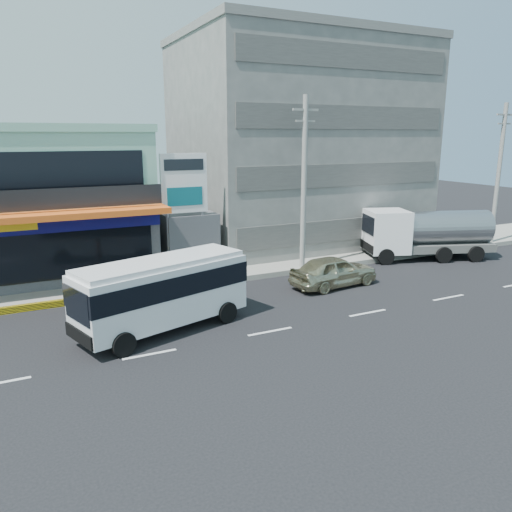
{
  "coord_description": "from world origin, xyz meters",
  "views": [
    {
      "loc": [
        -8.93,
        -16.95,
        7.86
      ],
      "look_at": [
        1.28,
        3.93,
        2.2
      ],
      "focal_mm": 35.0,
      "sensor_mm": 36.0,
      "label": 1
    }
  ],
  "objects_px": {
    "motorcycle_rider": "(126,295)",
    "tanker_truck": "(424,233)",
    "concrete_building": "(297,147)",
    "sedan": "(334,271)",
    "utility_pole_near": "(304,184)",
    "satellite_dish": "(184,210)",
    "billboard": "(184,190)",
    "minibus": "(162,289)",
    "shop_building": "(32,205)",
    "utility_pole_far": "(499,174)"
  },
  "relations": [
    {
      "from": "satellite_dish",
      "to": "billboard",
      "type": "relative_size",
      "value": 0.22
    },
    {
      "from": "utility_pole_near",
      "to": "sedan",
      "type": "xyz_separation_m",
      "value": [
        -0.02,
        -3.27,
        -4.31
      ]
    },
    {
      "from": "shop_building",
      "to": "tanker_truck",
      "type": "distance_m",
      "value": 23.89
    },
    {
      "from": "utility_pole_far",
      "to": "motorcycle_rider",
      "type": "distance_m",
      "value": 27.16
    },
    {
      "from": "minibus",
      "to": "motorcycle_rider",
      "type": "relative_size",
      "value": 3.59
    },
    {
      "from": "sedan",
      "to": "tanker_truck",
      "type": "bearing_deg",
      "value": -79.67
    },
    {
      "from": "utility_pole_near",
      "to": "sedan",
      "type": "bearing_deg",
      "value": -90.43
    },
    {
      "from": "concrete_building",
      "to": "motorcycle_rider",
      "type": "distance_m",
      "value": 18.69
    },
    {
      "from": "shop_building",
      "to": "satellite_dish",
      "type": "distance_m",
      "value": 8.54
    },
    {
      "from": "concrete_building",
      "to": "tanker_truck",
      "type": "distance_m",
      "value": 10.93
    },
    {
      "from": "satellite_dish",
      "to": "utility_pole_far",
      "type": "xyz_separation_m",
      "value": [
        22.0,
        -3.6,
        1.57
      ]
    },
    {
      "from": "sedan",
      "to": "satellite_dish",
      "type": "bearing_deg",
      "value": 35.33
    },
    {
      "from": "utility_pole_near",
      "to": "motorcycle_rider",
      "type": "relative_size",
      "value": 4.76
    },
    {
      "from": "billboard",
      "to": "motorcycle_rider",
      "type": "xyz_separation_m",
      "value": [
        -4.21,
        -3.85,
        -4.23
      ]
    },
    {
      "from": "minibus",
      "to": "satellite_dish",
      "type": "bearing_deg",
      "value": 66.62
    },
    {
      "from": "billboard",
      "to": "minibus",
      "type": "height_order",
      "value": "billboard"
    },
    {
      "from": "utility_pole_near",
      "to": "motorcycle_rider",
      "type": "bearing_deg",
      "value": -169.18
    },
    {
      "from": "shop_building",
      "to": "sedan",
      "type": "relative_size",
      "value": 2.53
    },
    {
      "from": "concrete_building",
      "to": "motorcycle_rider",
      "type": "bearing_deg",
      "value": -146.74
    },
    {
      "from": "sedan",
      "to": "tanker_truck",
      "type": "distance_m",
      "value": 9.05
    },
    {
      "from": "minibus",
      "to": "motorcycle_rider",
      "type": "bearing_deg",
      "value": 104.63
    },
    {
      "from": "billboard",
      "to": "motorcycle_rider",
      "type": "relative_size",
      "value": 3.28
    },
    {
      "from": "utility_pole_far",
      "to": "sedan",
      "type": "relative_size",
      "value": 2.04
    },
    {
      "from": "billboard",
      "to": "tanker_truck",
      "type": "bearing_deg",
      "value": -9.7
    },
    {
      "from": "shop_building",
      "to": "utility_pole_far",
      "type": "xyz_separation_m",
      "value": [
        30.0,
        -6.55,
        1.15
      ]
    },
    {
      "from": "minibus",
      "to": "motorcycle_rider",
      "type": "distance_m",
      "value": 3.56
    },
    {
      "from": "concrete_building",
      "to": "minibus",
      "type": "bearing_deg",
      "value": -137.0
    },
    {
      "from": "utility_pole_near",
      "to": "motorcycle_rider",
      "type": "height_order",
      "value": "utility_pole_near"
    },
    {
      "from": "satellite_dish",
      "to": "minibus",
      "type": "relative_size",
      "value": 0.2
    },
    {
      "from": "concrete_building",
      "to": "tanker_truck",
      "type": "relative_size",
      "value": 1.88
    },
    {
      "from": "motorcycle_rider",
      "to": "shop_building",
      "type": "bearing_deg",
      "value": 110.93
    },
    {
      "from": "sedan",
      "to": "motorcycle_rider",
      "type": "relative_size",
      "value": 2.34
    },
    {
      "from": "shop_building",
      "to": "utility_pole_far",
      "type": "bearing_deg",
      "value": -12.31
    },
    {
      "from": "billboard",
      "to": "sedan",
      "type": "height_order",
      "value": "billboard"
    },
    {
      "from": "shop_building",
      "to": "sedan",
      "type": "distance_m",
      "value": 17.37
    },
    {
      "from": "shop_building",
      "to": "sedan",
      "type": "height_order",
      "value": "shop_building"
    },
    {
      "from": "utility_pole_near",
      "to": "tanker_truck",
      "type": "relative_size",
      "value": 1.18
    },
    {
      "from": "motorcycle_rider",
      "to": "tanker_truck",
      "type": "bearing_deg",
      "value": 3.74
    },
    {
      "from": "utility_pole_far",
      "to": "tanker_truck",
      "type": "bearing_deg",
      "value": -173.92
    },
    {
      "from": "concrete_building",
      "to": "utility_pole_near",
      "type": "distance_m",
      "value": 8.79
    },
    {
      "from": "concrete_building",
      "to": "utility_pole_near",
      "type": "height_order",
      "value": "concrete_building"
    },
    {
      "from": "utility_pole_near",
      "to": "minibus",
      "type": "relative_size",
      "value": 1.33
    },
    {
      "from": "minibus",
      "to": "motorcycle_rider",
      "type": "xyz_separation_m",
      "value": [
        -0.85,
        3.28,
        -1.1
      ]
    },
    {
      "from": "satellite_dish",
      "to": "billboard",
      "type": "bearing_deg",
      "value": -105.52
    },
    {
      "from": "shop_building",
      "to": "concrete_building",
      "type": "distance_m",
      "value": 18.28
    },
    {
      "from": "utility_pole_far",
      "to": "satellite_dish",
      "type": "bearing_deg",
      "value": 170.71
    },
    {
      "from": "concrete_building",
      "to": "sedan",
      "type": "distance_m",
      "value": 13.13
    },
    {
      "from": "minibus",
      "to": "sedan",
      "type": "distance_m",
      "value": 10.09
    },
    {
      "from": "shop_building",
      "to": "billboard",
      "type": "bearing_deg",
      "value": -32.32
    },
    {
      "from": "concrete_building",
      "to": "utility_pole_far",
      "type": "distance_m",
      "value": 14.32
    }
  ]
}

